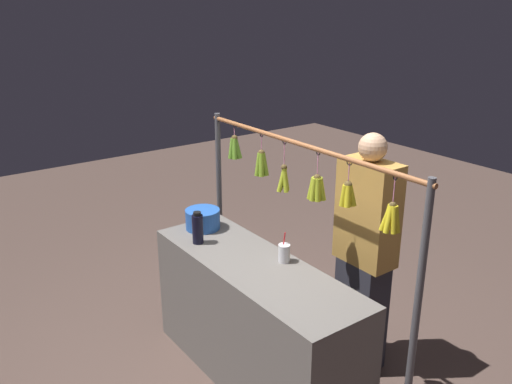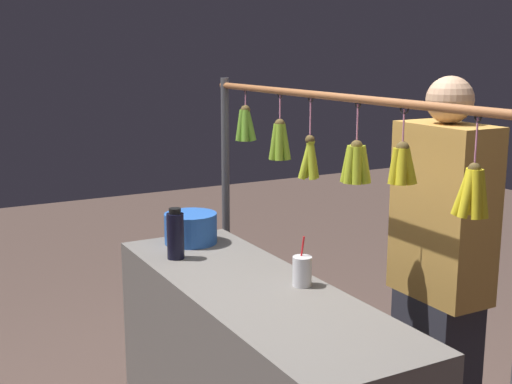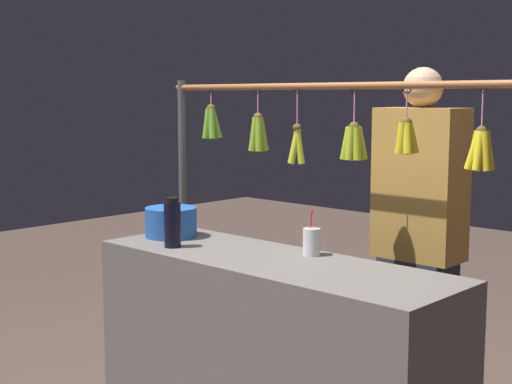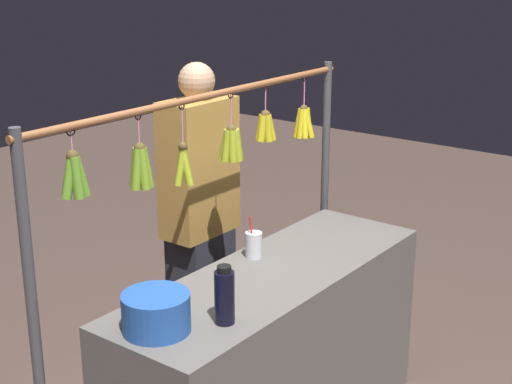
{
  "view_description": "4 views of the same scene",
  "coord_description": "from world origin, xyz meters",
  "views": [
    {
      "loc": [
        -2.58,
        1.89,
        2.54
      ],
      "look_at": [
        -0.01,
        0.0,
        1.4
      ],
      "focal_mm": 37.83,
      "sensor_mm": 36.0,
      "label": 1
    },
    {
      "loc": [
        -2.32,
        1.26,
        1.84
      ],
      "look_at": [
        -0.01,
        0.0,
        1.29
      ],
      "focal_mm": 47.75,
      "sensor_mm": 36.0,
      "label": 2
    },
    {
      "loc": [
        -2.14,
        2.36,
        1.6
      ],
      "look_at": [
        0.09,
        0.0,
        1.18
      ],
      "focal_mm": 51.81,
      "sensor_mm": 36.0,
      "label": 3
    },
    {
      "loc": [
        2.55,
        1.84,
        2.27
      ],
      "look_at": [
        0.13,
        0.0,
        1.3
      ],
      "focal_mm": 53.27,
      "sensor_mm": 36.0,
      "label": 4
    }
  ],
  "objects": [
    {
      "name": "market_counter",
      "position": [
        0.0,
        0.0,
        0.45
      ],
      "size": [
        1.75,
        0.56,
        0.89
      ],
      "primitive_type": "cube",
      "color": "#66605B",
      "rests_on": "ground"
    },
    {
      "name": "display_rack",
      "position": [
        -0.0,
        -0.37,
        1.21
      ],
      "size": [
        2.09,
        0.13,
        1.69
      ],
      "color": "#4C4C51",
      "rests_on": "ground"
    },
    {
      "name": "water_bottle",
      "position": [
        0.51,
        0.14,
        1.0
      ],
      "size": [
        0.08,
        0.08,
        0.24
      ],
      "color": "black",
      "rests_on": "market_counter"
    },
    {
      "name": "blue_bucket",
      "position": [
        0.71,
        -0.03,
        0.97
      ],
      "size": [
        0.26,
        0.26,
        0.15
      ],
      "primitive_type": "cylinder",
      "color": "blue",
      "rests_on": "market_counter"
    },
    {
      "name": "drink_cup",
      "position": [
        -0.09,
        -0.17,
        0.95
      ],
      "size": [
        0.08,
        0.08,
        0.2
      ],
      "color": "silver",
      "rests_on": "market_counter"
    },
    {
      "name": "vendor_person",
      "position": [
        -0.31,
        -0.71,
        0.86
      ],
      "size": [
        0.41,
        0.22,
        1.74
      ],
      "color": "#2D2D38",
      "rests_on": "ground"
    }
  ]
}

